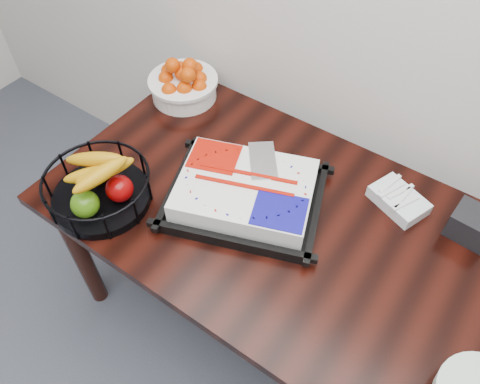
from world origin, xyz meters
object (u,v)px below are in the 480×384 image
Objects in this scene: cake_tray at (245,193)px; napkin_box at (473,225)px; tangerine_bowl at (183,81)px; table at (308,247)px; fruit_basket at (98,186)px.

napkin_box is at bearing 24.58° from cake_tray.
napkin_box is (1.18, -0.02, -0.03)m from tangerine_bowl.
table is 0.73m from fruit_basket.
table is 0.28m from cake_tray.
napkin_box is (0.66, 0.30, 0.00)m from cake_tray.
napkin_box is at bearing 28.61° from fruit_basket.
tangerine_bowl is 2.15× the size of napkin_box.
tangerine_bowl is at bearing 179.21° from napkin_box.
tangerine_bowl is at bearing 158.81° from table.
table is 2.97× the size of cake_tray.
table is at bearing 4.19° from cake_tray.
tangerine_bowl reaches higher than napkin_box.
cake_tray is (-0.25, -0.02, 0.13)m from table.
tangerine_bowl is at bearing 102.26° from fruit_basket.
fruit_basket is 2.65× the size of napkin_box.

